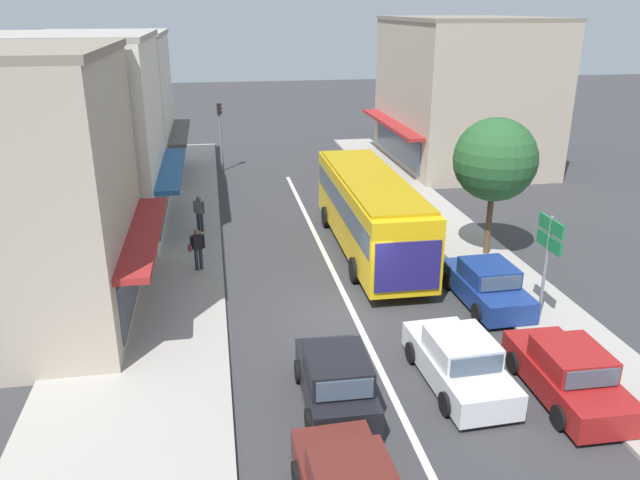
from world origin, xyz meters
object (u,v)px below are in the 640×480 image
at_px(sedan_queue_far_back, 459,362).
at_px(pedestrian_browsing_midblock, 199,211).
at_px(parked_sedan_kerb_second, 486,285).
at_px(directional_road_sign, 549,244).
at_px(hatchback_queue_gap_filler, 336,381).
at_px(traffic_light_downstreet, 220,125).
at_px(street_tree_right, 495,160).
at_px(pedestrian_with_handbag_near, 197,247).
at_px(city_bus, 370,208).
at_px(parked_sedan_kerb_front, 568,374).

height_order(sedan_queue_far_back, pedestrian_browsing_midblock, pedestrian_browsing_midblock).
bearing_deg(parked_sedan_kerb_second, directional_road_sign, -53.91).
relative_size(directional_road_sign, pedestrian_browsing_midblock, 2.21).
xyz_separation_m(sedan_queue_far_back, hatchback_queue_gap_filler, (-3.45, -0.37, 0.05)).
relative_size(hatchback_queue_gap_filler, traffic_light_downstreet, 0.89).
distance_m(parked_sedan_kerb_second, directional_road_sign, 2.84).
distance_m(street_tree_right, pedestrian_with_handbag_near, 12.01).
xyz_separation_m(sedan_queue_far_back, street_tree_right, (4.64, 8.67, 3.36)).
height_order(city_bus, hatchback_queue_gap_filler, city_bus).
bearing_deg(sedan_queue_far_back, traffic_light_downstreet, 103.00).
xyz_separation_m(traffic_light_downstreet, street_tree_right, (10.36, -16.12, 1.16)).
bearing_deg(pedestrian_browsing_midblock, pedestrian_with_handbag_near, -90.40).
height_order(sedan_queue_far_back, pedestrian_with_handbag_near, pedestrian_with_handbag_near).
distance_m(parked_sedan_kerb_front, directional_road_sign, 4.70).
bearing_deg(pedestrian_browsing_midblock, traffic_light_downstreet, 83.79).
xyz_separation_m(city_bus, sedan_queue_far_back, (0.01, -9.96, -1.22)).
distance_m(city_bus, sedan_queue_far_back, 10.04).
xyz_separation_m(parked_sedan_kerb_front, pedestrian_with_handbag_near, (-9.58, 9.89, 0.40)).
height_order(city_bus, directional_road_sign, directional_road_sign).
height_order(hatchback_queue_gap_filler, directional_road_sign, directional_road_sign).
xyz_separation_m(city_bus, hatchback_queue_gap_filler, (-3.44, -10.33, -1.17)).
xyz_separation_m(sedan_queue_far_back, traffic_light_downstreet, (-5.72, 24.79, 2.19)).
distance_m(traffic_light_downstreet, pedestrian_browsing_midblock, 11.68).
bearing_deg(traffic_light_downstreet, street_tree_right, -57.26).
xyz_separation_m(hatchback_queue_gap_filler, directional_road_sign, (7.40, 3.33, 1.99)).
relative_size(hatchback_queue_gap_filler, pedestrian_browsing_midblock, 2.29).
bearing_deg(city_bus, sedan_queue_far_back, -89.94).
height_order(parked_sedan_kerb_front, traffic_light_downstreet, traffic_light_downstreet).
relative_size(parked_sedan_kerb_second, street_tree_right, 0.75).
relative_size(sedan_queue_far_back, pedestrian_with_handbag_near, 2.62).
relative_size(parked_sedan_kerb_second, directional_road_sign, 1.18).
bearing_deg(pedestrian_with_handbag_near, directional_road_sign, -28.25).
xyz_separation_m(parked_sedan_kerb_second, pedestrian_with_handbag_near, (-9.80, 4.30, 0.40)).
xyz_separation_m(sedan_queue_far_back, directional_road_sign, (3.95, 2.96, 2.04)).
relative_size(traffic_light_downstreet, street_tree_right, 0.74).
bearing_deg(sedan_queue_far_back, pedestrian_browsing_midblock, 117.64).
bearing_deg(hatchback_queue_gap_filler, pedestrian_with_handbag_near, 111.08).
xyz_separation_m(street_tree_right, pedestrian_browsing_midblock, (-11.61, 4.64, -2.95)).
xyz_separation_m(city_bus, pedestrian_browsing_midblock, (-6.96, 3.35, -0.81)).
relative_size(directional_road_sign, street_tree_right, 0.63).
height_order(traffic_light_downstreet, street_tree_right, street_tree_right).
height_order(sedan_queue_far_back, traffic_light_downstreet, traffic_light_downstreet).
bearing_deg(pedestrian_with_handbag_near, traffic_light_downstreet, 85.41).
relative_size(hatchback_queue_gap_filler, directional_road_sign, 1.04).
bearing_deg(parked_sedan_kerb_front, street_tree_right, 78.04).
distance_m(traffic_light_downstreet, pedestrian_with_handbag_near, 16.09).
height_order(parked_sedan_kerb_front, directional_road_sign, directional_road_sign).
xyz_separation_m(parked_sedan_kerb_second, directional_road_sign, (1.16, -1.59, 2.04)).
relative_size(city_bus, parked_sedan_kerb_second, 2.57).
bearing_deg(parked_sedan_kerb_second, traffic_light_downstreet, 112.83).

